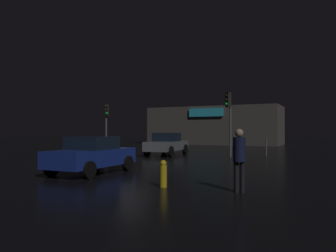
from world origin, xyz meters
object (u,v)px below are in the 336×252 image
Objects in this scene: pedestrian at (239,155)px; fire_hydrant at (163,174)px; traffic_signal_main at (106,117)px; car_far at (167,144)px; store_building at (215,126)px; traffic_signal_opposite at (229,111)px; car_near at (92,155)px.

fire_hydrant is at bearing -175.79° from pedestrian.
traffic_signal_main reaches higher than car_far.
traffic_signal_main is 0.84× the size of car_far.
fire_hydrant is (5.61, -11.53, -0.38)m from car_far.
store_building is at bearing 98.61° from car_far.
store_building is 9.13× the size of pedestrian.
fire_hydrant is (8.57, -31.03, -1.91)m from store_building.
fire_hydrant is at bearing -83.51° from traffic_signal_opposite.
car_near is 6.49m from pedestrian.
traffic_signal_opposite is at bearing -1.70° from traffic_signal_main.
fire_hydrant is at bearing -64.04° from car_far.
traffic_signal_main reaches higher than pedestrian.
pedestrian is at bearing -70.65° from store_building.
store_building reaches higher than pedestrian.
traffic_signal_main is 6.21m from car_far.
traffic_signal_main is 10.06m from traffic_signal_opposite.
car_near is 4.84× the size of fire_hydrant.
car_near is 4.38m from fire_hydrant.
store_building reaches higher than car_near.
car_far is at bearing -8.56° from traffic_signal_main.
store_building is at bearing 98.74° from car_near.
traffic_signal_main is 4.58× the size of fire_hydrant.
traffic_signal_opposite is 12.64m from pedestrian.
store_building is 20.26m from traffic_signal_opposite.
traffic_signal_opposite reaches higher than traffic_signal_main.
traffic_signal_main is at bearing 171.44° from car_far.
traffic_signal_opposite reaches higher than fire_hydrant.
fire_hydrant is at bearing -74.57° from store_building.
fire_hydrant is (4.05, -1.63, -0.34)m from car_near.
traffic_signal_opposite is at bearing 75.69° from car_near.
traffic_signal_opposite is 0.93× the size of car_far.
traffic_signal_main is 18.45m from pedestrian.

